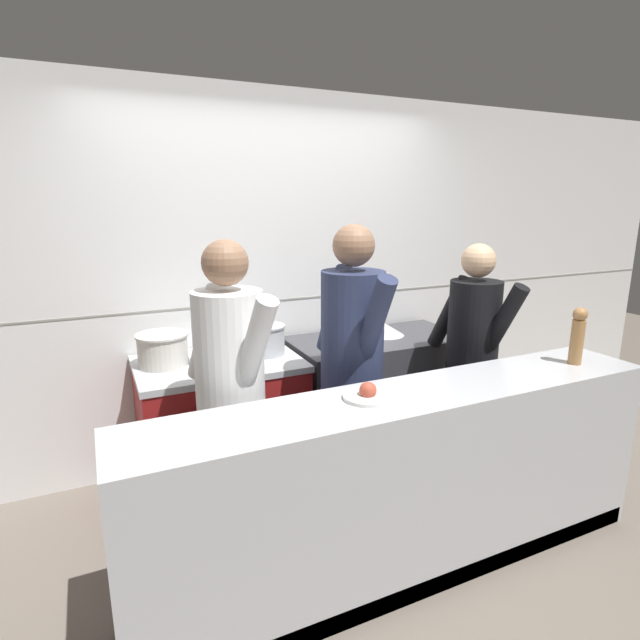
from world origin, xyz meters
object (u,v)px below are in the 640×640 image
at_px(stock_pot, 163,349).
at_px(chef_head_cook, 231,390).
at_px(mixing_bowl_steel, 385,329).
at_px(sauce_pot, 217,346).
at_px(chef_sous, 352,362).
at_px(chef_line, 472,354).
at_px(oven_range, 221,424).
at_px(pepper_mill, 578,335).
at_px(braising_pot, 267,339).
at_px(plated_dish_main, 368,394).

relative_size(stock_pot, chef_head_cook, 0.19).
bearing_deg(mixing_bowl_steel, stock_pot, 179.75).
relative_size(sauce_pot, mixing_bowl_steel, 0.88).
height_order(stock_pot, mixing_bowl_steel, stock_pot).
height_order(stock_pot, chef_head_cook, chef_head_cook).
distance_m(stock_pot, sauce_pot, 0.33).
relative_size(sauce_pot, chef_sous, 0.15).
relative_size(stock_pot, chef_line, 0.20).
relative_size(oven_range, chef_line, 0.63).
bearing_deg(sauce_pot, stock_pot, 159.69).
height_order(sauce_pot, pepper_mill, pepper_mill).
bearing_deg(braising_pot, chef_line, -26.86).
distance_m(mixing_bowl_steel, pepper_mill, 1.33).
relative_size(sauce_pot, braising_pot, 1.04).
bearing_deg(chef_line, chef_head_cook, 168.45).
height_order(stock_pot, braising_pot, stock_pot).
bearing_deg(chef_sous, oven_range, 132.59).
height_order(oven_range, braising_pot, braising_pot).
xyz_separation_m(stock_pot, braising_pot, (0.65, -0.05, -0.00)).
bearing_deg(pepper_mill, sauce_pot, 147.64).
bearing_deg(pepper_mill, braising_pot, 140.32).
bearing_deg(pepper_mill, chef_head_cook, 165.06).
height_order(oven_range, chef_line, chef_line).
relative_size(plated_dish_main, pepper_mill, 0.72).
relative_size(mixing_bowl_steel, pepper_mill, 0.90).
bearing_deg(stock_pot, sauce_pot, -20.31).
bearing_deg(plated_dish_main, chef_sous, 69.52).
height_order(sauce_pot, chef_head_cook, chef_head_cook).
relative_size(pepper_mill, chef_head_cook, 0.19).
bearing_deg(chef_head_cook, sauce_pot, 63.24).
xyz_separation_m(stock_pot, pepper_mill, (2.06, -1.23, 0.16)).
bearing_deg(chef_line, sauce_pot, 146.09).
xyz_separation_m(sauce_pot, plated_dish_main, (0.45, -1.06, -0.00)).
bearing_deg(oven_range, plated_dish_main, -68.87).
height_order(mixing_bowl_steel, chef_line, chef_line).
relative_size(sauce_pot, pepper_mill, 0.79).
relative_size(braising_pot, chef_sous, 0.14).
bearing_deg(plated_dish_main, sauce_pot, 112.87).
distance_m(stock_pot, mixing_bowl_steel, 1.58).
distance_m(braising_pot, plated_dish_main, 1.13).
height_order(sauce_pot, mixing_bowl_steel, sauce_pot).
distance_m(braising_pot, pepper_mill, 1.85).
bearing_deg(sauce_pot, mixing_bowl_steel, 4.77).
distance_m(braising_pot, mixing_bowl_steel, 0.94).
height_order(mixing_bowl_steel, chef_sous, chef_sous).
bearing_deg(mixing_bowl_steel, oven_range, -177.72).
xyz_separation_m(mixing_bowl_steel, pepper_mill, (0.48, -1.22, 0.20)).
height_order(braising_pot, pepper_mill, pepper_mill).
distance_m(sauce_pot, pepper_mill, 2.09).
xyz_separation_m(mixing_bowl_steel, chef_sous, (-0.64, -0.67, 0.04)).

